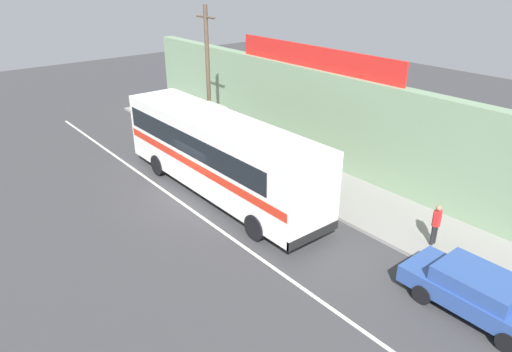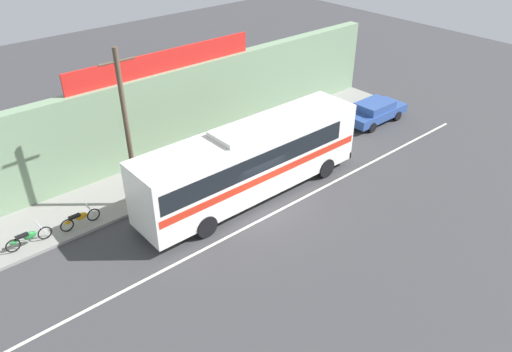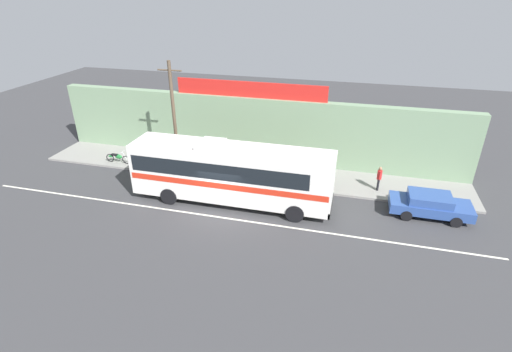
# 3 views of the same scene
# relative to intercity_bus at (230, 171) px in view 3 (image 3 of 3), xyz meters

# --- Properties ---
(ground_plane) EXTENTS (70.00, 70.00, 0.00)m
(ground_plane) POSITION_rel_intercity_bus_xyz_m (-0.23, -1.07, -2.07)
(ground_plane) COLOR #3A3A3D
(sidewalk_slab) EXTENTS (30.00, 3.60, 0.14)m
(sidewalk_slab) POSITION_rel_intercity_bus_xyz_m (-0.23, 4.13, -2.00)
(sidewalk_slab) COLOR gray
(sidewalk_slab) RESTS_ON ground_plane
(storefront_facade) EXTENTS (30.00, 0.70, 4.80)m
(storefront_facade) POSITION_rel_intercity_bus_xyz_m (-0.23, 6.28, 0.33)
(storefront_facade) COLOR gray
(storefront_facade) RESTS_ON ground_plane
(storefront_billboard) EXTENTS (10.79, 0.12, 1.10)m
(storefront_billboard) POSITION_rel_intercity_bus_xyz_m (-0.48, 6.28, 3.28)
(storefront_billboard) COLOR red
(storefront_billboard) RESTS_ON storefront_facade
(road_center_stripe) EXTENTS (30.00, 0.14, 0.01)m
(road_center_stripe) POSITION_rel_intercity_bus_xyz_m (-0.23, -1.87, -2.06)
(road_center_stripe) COLOR silver
(road_center_stripe) RESTS_ON ground_plane
(intercity_bus) EXTENTS (11.96, 2.66, 3.78)m
(intercity_bus) POSITION_rel_intercity_bus_xyz_m (0.00, 0.00, 0.00)
(intercity_bus) COLOR white
(intercity_bus) RESTS_ON ground_plane
(parked_car) EXTENTS (4.45, 1.90, 1.37)m
(parked_car) POSITION_rel_intercity_bus_xyz_m (11.47, 1.35, -1.33)
(parked_car) COLOR #2D4C93
(parked_car) RESTS_ON ground_plane
(utility_pole) EXTENTS (1.60, 0.22, 7.61)m
(utility_pole) POSITION_rel_intercity_bus_xyz_m (-4.67, 2.75, 2.01)
(utility_pole) COLOR brown
(utility_pole) RESTS_ON sidewalk_slab
(motorcycle_red) EXTENTS (1.94, 0.56, 0.94)m
(motorcycle_red) POSITION_rel_intercity_bus_xyz_m (-9.68, 3.02, -1.50)
(motorcycle_red) COLOR black
(motorcycle_red) RESTS_ON sidewalk_slab
(motorcycle_blue) EXTENTS (1.85, 0.56, 0.94)m
(motorcycle_blue) POSITION_rel_intercity_bus_xyz_m (-7.47, 2.90, -1.50)
(motorcycle_blue) COLOR black
(motorcycle_blue) RESTS_ON sidewalk_slab
(pedestrian_near_shop) EXTENTS (0.30, 0.48, 1.60)m
(pedestrian_near_shop) POSITION_rel_intercity_bus_xyz_m (8.70, 3.54, -1.00)
(pedestrian_near_shop) COLOR black
(pedestrian_near_shop) RESTS_ON sidewalk_slab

